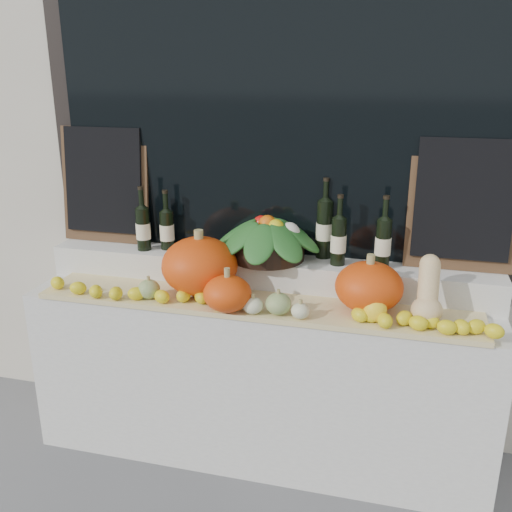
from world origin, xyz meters
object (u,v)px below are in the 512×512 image
produce_bowl (267,237)px  pumpkin_left (200,266)px  pumpkin_right (369,287)px  butternut_squash (428,294)px  wine_bottle_tall (324,228)px

produce_bowl → pumpkin_left: bearing=-144.7°
pumpkin_right → produce_bowl: (-0.52, 0.21, 0.13)m
pumpkin_right → produce_bowl: produce_bowl is taller
produce_bowl → butternut_squash: bearing=-18.8°
pumpkin_left → butternut_squash: 1.07m
wine_bottle_tall → produce_bowl: bearing=-161.9°
produce_bowl → wine_bottle_tall: 0.29m
produce_bowl → pumpkin_right: bearing=-22.0°
pumpkin_right → pumpkin_left: bearing=179.5°
pumpkin_left → produce_bowl: produce_bowl is taller
wine_bottle_tall → pumpkin_left: bearing=-152.4°
pumpkin_right → wine_bottle_tall: (-0.25, 0.30, 0.17)m
butternut_squash → wine_bottle_tall: bearing=145.0°
pumpkin_left → butternut_squash: bearing=-3.2°
butternut_squash → pumpkin_left: bearing=176.8°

